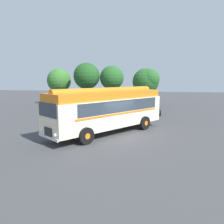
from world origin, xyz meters
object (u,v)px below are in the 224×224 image
Objects in this scene: car_mid_left at (152,107)px; box_van at (107,100)px; car_near_left at (129,106)px; vintage_bus at (108,108)px.

box_van is at bearing 166.39° from car_mid_left.
car_near_left is 1.01× the size of car_mid_left.
car_near_left is (0.29, 10.52, -1.05)m from vintage_bus.
vintage_bus is 10.82m from car_mid_left.
car_mid_left is at bearing -13.61° from box_van.
box_van is (-3.07, 1.22, 0.52)m from car_near_left.
vintage_bus is at bearing -76.67° from box_van.
vintage_bus reaches higher than box_van.
box_van reaches higher than car_mid_left.
vintage_bus reaches higher than car_near_left.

